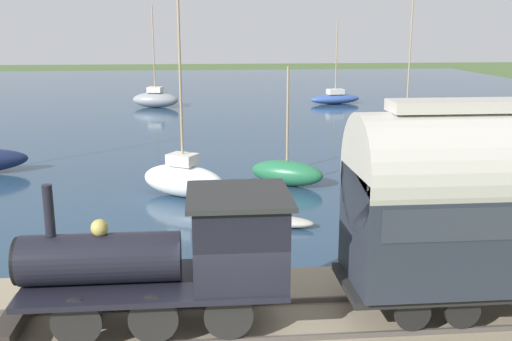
{
  "coord_description": "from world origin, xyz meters",
  "views": [
    {
      "loc": [
        -10.73,
        0.73,
        6.78
      ],
      "look_at": [
        8.37,
        -1.03,
        2.13
      ],
      "focal_mm": 42.0,
      "sensor_mm": 36.0,
      "label": 1
    }
  ],
  "objects_px": {
    "sailboat_white": "(183,179)",
    "sailboat_green": "(287,172)",
    "steam_locomotive": "(183,251)",
    "rowboat_far_out": "(281,221)",
    "sailboat_blue": "(335,98)",
    "sailboat_yellow": "(406,123)",
    "sailboat_gray": "(155,99)"
  },
  "relations": [
    {
      "from": "sailboat_green",
      "to": "sailboat_gray",
      "type": "bearing_deg",
      "value": 45.13
    },
    {
      "from": "rowboat_far_out",
      "to": "steam_locomotive",
      "type": "bearing_deg",
      "value": 176.8
    },
    {
      "from": "sailboat_green",
      "to": "sailboat_blue",
      "type": "relative_size",
      "value": 0.71
    },
    {
      "from": "sailboat_yellow",
      "to": "sailboat_green",
      "type": "bearing_deg",
      "value": 145.67
    },
    {
      "from": "sailboat_green",
      "to": "sailboat_blue",
      "type": "xyz_separation_m",
      "value": [
        27.28,
        -8.24,
        -0.05
      ]
    },
    {
      "from": "steam_locomotive",
      "to": "rowboat_far_out",
      "type": "bearing_deg",
      "value": -22.16
    },
    {
      "from": "sailboat_white",
      "to": "rowboat_far_out",
      "type": "bearing_deg",
      "value": -109.35
    },
    {
      "from": "sailboat_white",
      "to": "rowboat_far_out",
      "type": "relative_size",
      "value": 3.22
    },
    {
      "from": "sailboat_green",
      "to": "steam_locomotive",
      "type": "bearing_deg",
      "value": -168.09
    },
    {
      "from": "sailboat_blue",
      "to": "rowboat_far_out",
      "type": "distance_m",
      "value": 34.05
    },
    {
      "from": "sailboat_white",
      "to": "sailboat_green",
      "type": "xyz_separation_m",
      "value": [
        1.34,
        -4.44,
        -0.17
      ]
    },
    {
      "from": "sailboat_white",
      "to": "rowboat_far_out",
      "type": "distance_m",
      "value": 5.43
    },
    {
      "from": "sailboat_blue",
      "to": "sailboat_gray",
      "type": "bearing_deg",
      "value": 81.97
    },
    {
      "from": "sailboat_yellow",
      "to": "sailboat_gray",
      "type": "height_order",
      "value": "sailboat_yellow"
    },
    {
      "from": "sailboat_yellow",
      "to": "sailboat_white",
      "type": "distance_m",
      "value": 20.13
    },
    {
      "from": "steam_locomotive",
      "to": "sailboat_yellow",
      "type": "height_order",
      "value": "sailboat_yellow"
    },
    {
      "from": "sailboat_gray",
      "to": "sailboat_white",
      "type": "relative_size",
      "value": 1.08
    },
    {
      "from": "sailboat_white",
      "to": "sailboat_blue",
      "type": "bearing_deg",
      "value": 6.98
    },
    {
      "from": "sailboat_blue",
      "to": "sailboat_yellow",
      "type": "bearing_deg",
      "value": 174.65
    },
    {
      "from": "steam_locomotive",
      "to": "sailboat_blue",
      "type": "distance_m",
      "value": 42.28
    },
    {
      "from": "steam_locomotive",
      "to": "rowboat_far_out",
      "type": "relative_size",
      "value": 2.5
    },
    {
      "from": "sailboat_gray",
      "to": "sailboat_blue",
      "type": "relative_size",
      "value": 1.16
    },
    {
      "from": "sailboat_yellow",
      "to": "rowboat_far_out",
      "type": "bearing_deg",
      "value": 152.46
    },
    {
      "from": "steam_locomotive",
      "to": "sailboat_yellow",
      "type": "bearing_deg",
      "value": -28.01
    },
    {
      "from": "sailboat_yellow",
      "to": "sailboat_blue",
      "type": "xyz_separation_m",
      "value": [
        14.36,
        1.52,
        -0.05
      ]
    },
    {
      "from": "sailboat_gray",
      "to": "sailboat_blue",
      "type": "xyz_separation_m",
      "value": [
        0.92,
        -15.73,
        -0.2
      ]
    },
    {
      "from": "sailboat_gray",
      "to": "rowboat_far_out",
      "type": "bearing_deg",
      "value": -155.76
    },
    {
      "from": "rowboat_far_out",
      "to": "sailboat_white",
      "type": "bearing_deg",
      "value": 58.73
    },
    {
      "from": "sailboat_yellow",
      "to": "sailboat_gray",
      "type": "distance_m",
      "value": 21.87
    },
    {
      "from": "steam_locomotive",
      "to": "sailboat_white",
      "type": "relative_size",
      "value": 0.78
    },
    {
      "from": "sailboat_blue",
      "to": "rowboat_far_out",
      "type": "height_order",
      "value": "sailboat_blue"
    },
    {
      "from": "steam_locomotive",
      "to": "sailboat_blue",
      "type": "relative_size",
      "value": 0.84
    }
  ]
}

